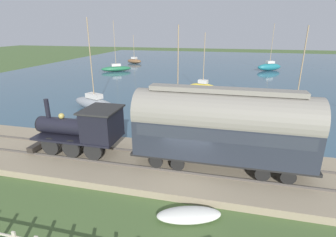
# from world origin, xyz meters

# --- Properties ---
(ground_plane) EXTENTS (200.00, 200.00, 0.00)m
(ground_plane) POSITION_xyz_m (0.00, 0.00, 0.00)
(ground_plane) COLOR #476033
(harbor_water) EXTENTS (80.00, 80.00, 0.01)m
(harbor_water) POSITION_xyz_m (44.07, 0.00, 0.00)
(harbor_water) COLOR #38566B
(harbor_water) RESTS_ON ground
(rail_embankment) EXTENTS (5.97, 56.00, 0.51)m
(rail_embankment) POSITION_xyz_m (0.79, 0.00, 0.20)
(rail_embankment) COLOR gray
(rail_embankment) RESTS_ON ground
(steam_locomotive) EXTENTS (2.45, 5.76, 3.26)m
(steam_locomotive) POSITION_xyz_m (0.79, 6.40, 2.17)
(steam_locomotive) COLOR black
(steam_locomotive) RESTS_ON rail_embankment
(passenger_coach) EXTENTS (2.42, 9.71, 4.49)m
(passenger_coach) POSITION_xyz_m (0.79, -1.67, 2.96)
(passenger_coach) COLOR black
(passenger_coach) RESTS_ON rail_embankment
(sailboat_yellow) EXTENTS (2.08, 4.10, 7.37)m
(sailboat_yellow) POSITION_xyz_m (20.86, 1.51, 0.69)
(sailboat_yellow) COLOR gold
(sailboat_yellow) RESTS_ON harbor_water
(sailboat_brown) EXTENTS (2.74, 4.20, 6.44)m
(sailboat_brown) POSITION_xyz_m (46.98, 20.71, 0.59)
(sailboat_brown) COLOR brown
(sailboat_brown) RESTS_ON harbor_water
(sailboat_teal) EXTENTS (4.02, 5.24, 8.73)m
(sailboat_teal) POSITION_xyz_m (42.47, -9.04, 0.78)
(sailboat_teal) COLOR #1E707A
(sailboat_teal) RESTS_ON harbor_water
(sailboat_green) EXTENTS (4.49, 5.67, 9.18)m
(sailboat_green) POSITION_xyz_m (34.64, 19.79, 0.58)
(sailboat_green) COLOR #236B42
(sailboat_green) RESTS_ON harbor_water
(sailboat_navy) EXTENTS (3.30, 4.03, 8.13)m
(sailboat_navy) POSITION_xyz_m (9.61, 2.54, 0.77)
(sailboat_navy) COLOR #192347
(sailboat_navy) RESTS_ON harbor_water
(sailboat_red) EXTENTS (2.66, 4.05, 8.08)m
(sailboat_red) POSITION_xyz_m (12.09, -7.74, 0.64)
(sailboat_red) COLOR #B72D23
(sailboat_red) RESTS_ON harbor_water
(sailboat_gray) EXTENTS (3.41, 5.92, 8.81)m
(sailboat_gray) POSITION_xyz_m (10.50, 11.24, 0.71)
(sailboat_gray) COLOR gray
(sailboat_gray) RESTS_ON harbor_water
(rowboat_far_out) EXTENTS (1.85, 2.37, 0.51)m
(rowboat_far_out) POSITION_xyz_m (9.54, -4.87, 0.26)
(rowboat_far_out) COLOR beige
(rowboat_far_out) RESTS_ON harbor_water
(rowboat_near_shore) EXTENTS (1.89, 2.24, 0.35)m
(rowboat_near_shore) POSITION_xyz_m (6.68, -2.91, 0.18)
(rowboat_near_shore) COLOR beige
(rowboat_near_shore) RESTS_ON harbor_water
(rowboat_off_pier) EXTENTS (0.94, 2.29, 0.50)m
(rowboat_off_pier) POSITION_xyz_m (11.11, -1.75, 0.26)
(rowboat_off_pier) COLOR silver
(rowboat_off_pier) RESTS_ON harbor_water
(beached_dinghy) EXTENTS (1.88, 3.00, 0.44)m
(beached_dinghy) POSITION_xyz_m (-3.21, -0.62, 0.22)
(beached_dinghy) COLOR silver
(beached_dinghy) RESTS_ON ground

